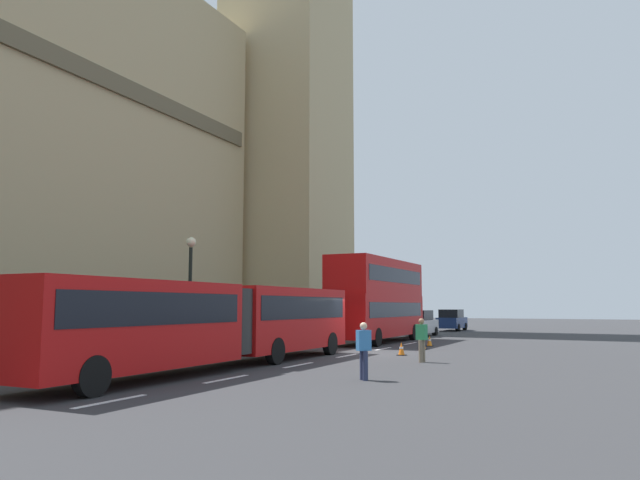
# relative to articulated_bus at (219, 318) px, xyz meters

# --- Properties ---
(ground_plane) EXTENTS (160.00, 160.00, 0.00)m
(ground_plane) POSITION_rel_articulated_bus_xyz_m (8.26, -1.99, -1.75)
(ground_plane) COLOR #333335
(lane_centre_marking) EXTENTS (25.20, 0.16, 0.01)m
(lane_centre_marking) POSITION_rel_articulated_bus_xyz_m (4.52, -1.99, -1.74)
(lane_centre_marking) COLOR silver
(lane_centre_marking) RESTS_ON ground_plane
(articulated_bus) EXTENTS (16.64, 2.54, 2.90)m
(articulated_bus) POSITION_rel_articulated_bus_xyz_m (0.00, 0.00, 0.00)
(articulated_bus) COLOR #B20F0F
(articulated_bus) RESTS_ON ground_plane
(double_decker_bus) EXTENTS (10.44, 2.54, 4.90)m
(double_decker_bus) POSITION_rel_articulated_bus_xyz_m (16.18, 0.00, 0.96)
(double_decker_bus) COLOR #B20F0F
(double_decker_bus) RESTS_ON ground_plane
(sedan_lead) EXTENTS (4.40, 1.86, 1.85)m
(sedan_lead) POSITION_rel_articulated_bus_xyz_m (24.33, -0.08, -0.83)
(sedan_lead) COLOR #B7B7BC
(sedan_lead) RESTS_ON ground_plane
(sedan_trailing) EXTENTS (4.40, 1.86, 1.85)m
(sedan_trailing) POSITION_rel_articulated_bus_xyz_m (34.92, -0.01, -0.83)
(sedan_trailing) COLOR navy
(sedan_trailing) RESTS_ON ground_plane
(traffic_cone_west) EXTENTS (0.36, 0.36, 0.58)m
(traffic_cone_west) POSITION_rel_articulated_bus_xyz_m (8.01, -4.07, -1.46)
(traffic_cone_west) COLOR black
(traffic_cone_west) RESTS_ON ground_plane
(traffic_cone_middle) EXTENTS (0.36, 0.36, 0.58)m
(traffic_cone_middle) POSITION_rel_articulated_bus_xyz_m (11.95, -3.93, -1.46)
(traffic_cone_middle) COLOR black
(traffic_cone_middle) RESTS_ON ground_plane
(traffic_cone_east) EXTENTS (0.36, 0.36, 0.58)m
(traffic_cone_east) POSITION_rel_articulated_bus_xyz_m (14.36, -3.60, -1.46)
(traffic_cone_east) COLOR black
(traffic_cone_east) RESTS_ON ground_plane
(street_lamp) EXTENTS (0.44, 0.44, 5.27)m
(street_lamp) POSITION_rel_articulated_bus_xyz_m (4.07, 4.51, 1.31)
(street_lamp) COLOR black
(street_lamp) RESTS_ON ground_plane
(pedestrian_near_cones) EXTENTS (0.46, 0.45, 1.69)m
(pedestrian_near_cones) POSITION_rel_articulated_bus_xyz_m (-0.86, -5.79, -0.83)
(pedestrian_near_cones) COLOR #262D4C
(pedestrian_near_cones) RESTS_ON ground_plane
(pedestrian_by_kerb) EXTENTS (0.36, 0.44, 1.69)m
(pedestrian_by_kerb) POSITION_rel_articulated_bus_xyz_m (5.27, -5.79, -0.83)
(pedestrian_by_kerb) COLOR #726651
(pedestrian_by_kerb) RESTS_ON ground_plane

